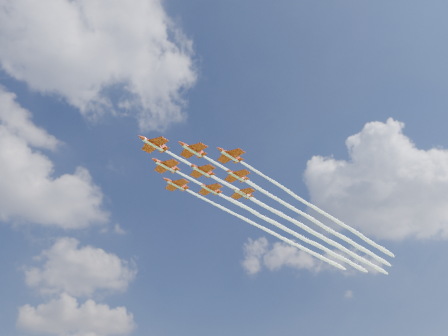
{
  "coord_description": "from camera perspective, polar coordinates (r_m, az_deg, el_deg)",
  "views": [
    {
      "loc": [
        -45.35,
        -117.5,
        4.0
      ],
      "look_at": [
        10.02,
        -6.99,
        85.94
      ],
      "focal_mm": 35.0,
      "sensor_mm": 36.0,
      "label": 1
    }
  ],
  "objects": [
    {
      "name": "jet_lead",
      "position": [
        169.61,
        5.38,
        -4.94
      ],
      "size": [
        110.5,
        43.55,
        2.77
      ],
      "rotation": [
        0.0,
        0.0,
        0.35
      ],
      "color": "#A22109"
    },
    {
      "name": "jet_row2_port",
      "position": [
        173.75,
        9.21,
        -5.37
      ],
      "size": [
        110.5,
        43.55,
        2.77
      ],
      "rotation": [
        0.0,
        0.0,
        0.35
      ],
      "color": "#A22109"
    },
    {
      "name": "jet_row2_starb",
      "position": [
        180.42,
        5.83,
        -6.76
      ],
      "size": [
        110.5,
        43.55,
        2.77
      ],
      "rotation": [
        0.0,
        0.0,
        0.35
      ],
      "color": "#A22109"
    },
    {
      "name": "jet_row3_port",
      "position": [
        178.62,
        12.86,
        -5.76
      ],
      "size": [
        110.5,
        43.55,
        2.77
      ],
      "rotation": [
        0.0,
        0.0,
        0.35
      ],
      "color": "#A22109"
    },
    {
      "name": "jet_row3_centre",
      "position": [
        184.66,
        9.44,
        -7.12
      ],
      "size": [
        110.5,
        43.55,
        2.77
      ],
      "rotation": [
        0.0,
        0.0,
        0.35
      ],
      "color": "#A22109"
    },
    {
      "name": "jet_row3_starb",
      "position": [
        191.4,
        6.23,
        -8.37
      ],
      "size": [
        110.5,
        43.55,
        2.77
      ],
      "rotation": [
        0.0,
        0.0,
        0.35
      ],
      "color": "#A22109"
    },
    {
      "name": "jet_row4_port",
      "position": [
        189.6,
        12.88,
        -7.44
      ],
      "size": [
        110.5,
        43.55,
        2.77
      ],
      "rotation": [
        0.0,
        0.0,
        0.35
      ],
      "color": "#A22109"
    },
    {
      "name": "jet_row4_starb",
      "position": [
        195.73,
        9.64,
        -8.68
      ],
      "size": [
        110.5,
        43.55,
        2.77
      ],
      "rotation": [
        0.0,
        0.0,
        0.35
      ],
      "color": "#A22109"
    },
    {
      "name": "jet_tail",
      "position": [
        200.71,
        12.9,
        -8.94
      ],
      "size": [
        110.5,
        43.55,
        2.77
      ],
      "rotation": [
        0.0,
        0.0,
        0.35
      ],
      "color": "#A22109"
    }
  ]
}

